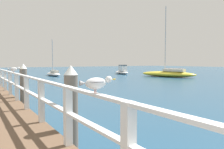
% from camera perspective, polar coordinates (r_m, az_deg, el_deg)
% --- Properties ---
extents(pier_railing, '(0.12, 22.91, 0.99)m').
position_cam_1_polar(pier_railing, '(11.50, -27.03, -0.83)').
color(pier_railing, white).
rests_on(pier_railing, pier_deck).
extents(dock_piling_near, '(0.29, 0.29, 1.76)m').
position_cam_1_polar(dock_piling_near, '(4.48, -11.04, -8.71)').
color(dock_piling_near, '#6B6056').
rests_on(dock_piling_near, ground_plane).
extents(dock_piling_far, '(0.29, 0.29, 1.76)m').
position_cam_1_polar(dock_piling_far, '(9.15, -22.88, -2.75)').
color(dock_piling_far, '#6B6056').
rests_on(dock_piling_far, ground_plane).
extents(seagull_foreground, '(0.48, 0.21, 0.21)m').
position_cam_1_polar(seagull_foreground, '(2.66, -4.20, -2.22)').
color(seagull_foreground, white).
rests_on(seagull_foreground, pier_railing).
extents(seagull_background, '(0.45, 0.25, 0.21)m').
position_cam_1_polar(seagull_background, '(8.78, -25.04, 1.36)').
color(seagull_background, white).
rests_on(seagull_background, pier_railing).
extents(boat_0, '(2.33, 4.31, 1.43)m').
position_cam_1_polar(boat_0, '(32.37, 2.72, 0.97)').
color(boat_0, white).
rests_on(boat_0, ground_plane).
extents(boat_2, '(4.23, 7.26, 8.68)m').
position_cam_1_polar(boat_2, '(26.81, 14.98, 0.26)').
color(boat_2, gold).
rests_on(boat_2, ground_plane).
extents(boat_3, '(1.25, 4.12, 4.85)m').
position_cam_1_polar(boat_3, '(28.94, -15.63, 0.26)').
color(boat_3, white).
rests_on(boat_3, ground_plane).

